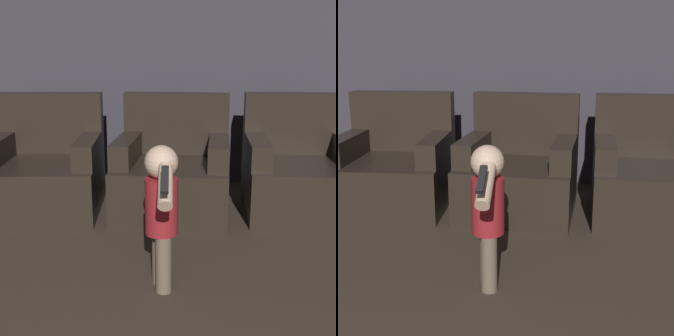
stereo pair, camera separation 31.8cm
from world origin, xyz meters
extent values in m
cube|color=#3D3842|center=(0.00, 4.50, 1.30)|extent=(8.40, 0.05, 2.60)
cube|color=black|center=(-0.83, 3.58, 0.21)|extent=(0.94, 0.90, 0.42)
cube|color=black|center=(-0.84, 3.94, 0.69)|extent=(0.91, 0.19, 0.53)
cube|color=black|center=(-0.46, 3.60, 0.52)|extent=(0.18, 0.72, 0.20)
cube|color=black|center=(0.23, 3.58, 0.21)|extent=(0.99, 0.96, 0.42)
cube|color=black|center=(0.26, 3.94, 0.69)|extent=(0.92, 0.25, 0.53)
cube|color=black|center=(-0.14, 3.62, 0.52)|extent=(0.23, 0.73, 0.20)
cube|color=black|center=(0.60, 3.55, 0.52)|extent=(0.23, 0.73, 0.20)
cube|color=black|center=(1.29, 3.58, 0.21)|extent=(0.96, 0.93, 0.42)
cube|color=black|center=(1.31, 3.94, 0.69)|extent=(0.92, 0.21, 0.53)
cube|color=black|center=(0.92, 3.61, 0.52)|extent=(0.20, 0.72, 0.20)
cylinder|color=brown|center=(0.18, 2.28, 0.17)|extent=(0.09, 0.09, 0.34)
cylinder|color=brown|center=(0.16, 2.38, 0.17)|extent=(0.09, 0.09, 0.34)
cylinder|color=maroon|center=(0.17, 2.33, 0.50)|extent=(0.18, 0.18, 0.32)
sphere|color=beige|center=(0.17, 2.33, 0.75)|extent=(0.18, 0.18, 0.18)
cylinder|color=beige|center=(0.15, 2.44, 0.48)|extent=(0.08, 0.08, 0.27)
cylinder|color=beige|center=(0.20, 2.10, 0.68)|extent=(0.08, 0.27, 0.20)
cube|color=black|center=(0.20, 1.98, 0.75)|extent=(0.04, 0.16, 0.10)
camera|label=1|loc=(0.24, -0.12, 1.37)|focal=50.00mm
camera|label=2|loc=(0.55, -0.10, 1.37)|focal=50.00mm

